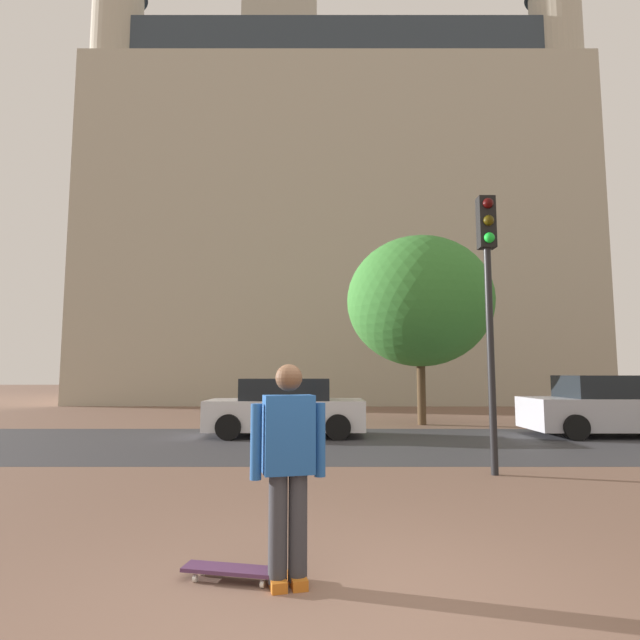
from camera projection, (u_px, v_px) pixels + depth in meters
name	position (u px, v px, depth m)	size (l,w,h in m)	color
ground_plane	(324.00, 437.00, 13.32)	(120.00, 120.00, 0.00)	brown
street_asphalt_strip	(324.00, 443.00, 12.08)	(120.00, 6.18, 0.00)	#38383D
landmark_building	(330.00, 227.00, 33.93)	(28.33, 15.45, 38.04)	#B2A893
person_skater	(289.00, 460.00, 4.06)	(0.59, 0.36, 1.73)	#333338
skateboard	(232.00, 570.00, 4.06)	(0.82, 0.35, 0.11)	#502E52
car_silver	(614.00, 407.00, 13.50)	(4.53, 2.10, 1.60)	#B2B2BC
car_white	(286.00, 408.00, 13.51)	(4.13, 1.95, 1.51)	silver
traffic_light_pole	(489.00, 278.00, 8.61)	(0.28, 0.34, 4.69)	black
tree_curb_far	(420.00, 301.00, 16.78)	(4.79, 4.79, 6.18)	#4C3823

